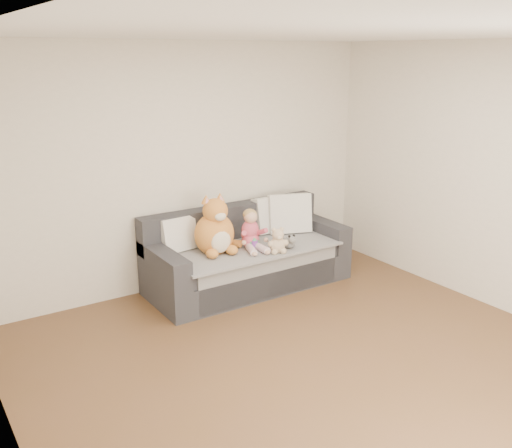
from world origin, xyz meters
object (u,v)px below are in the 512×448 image
(sofa, at_px, (246,258))
(teddy_bear, at_px, (278,242))
(sippy_cup, at_px, (254,243))
(plush_cat, at_px, (215,230))
(toddler, at_px, (251,232))

(sofa, relative_size, teddy_bear, 7.88)
(sippy_cup, bearing_deg, plush_cat, 161.37)
(toddler, xyz_separation_m, teddy_bear, (0.14, -0.28, -0.07))
(plush_cat, xyz_separation_m, teddy_bear, (0.53, -0.37, -0.13))
(toddler, relative_size, plush_cat, 0.67)
(sofa, height_order, toddler, toddler)
(teddy_bear, bearing_deg, sippy_cup, 139.15)
(sofa, relative_size, toddler, 5.04)
(sofa, bearing_deg, plush_cat, -173.63)
(teddy_bear, bearing_deg, sofa, 125.46)
(plush_cat, distance_m, sippy_cup, 0.45)
(sofa, distance_m, plush_cat, 0.57)
(toddler, height_order, sippy_cup, toddler)
(sofa, distance_m, teddy_bear, 0.51)
(teddy_bear, xyz_separation_m, sippy_cup, (-0.14, 0.23, -0.05))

